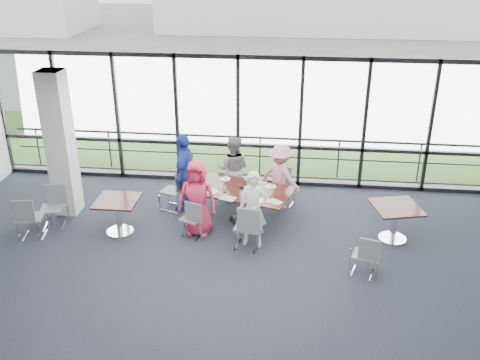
# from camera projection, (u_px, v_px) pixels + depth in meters

# --- Properties ---
(floor) EXTENTS (12.00, 10.00, 0.02)m
(floor) POSITION_uv_depth(u_px,v_px,m) (204.00, 304.00, 9.00)
(floor) COLOR #1E212D
(floor) RESTS_ON ground
(ceiling) EXTENTS (12.00, 10.00, 0.04)m
(ceiling) POSITION_uv_depth(u_px,v_px,m) (197.00, 122.00, 7.68)
(ceiling) COLOR white
(ceiling) RESTS_ON ground
(curtain_wall_back) EXTENTS (12.00, 0.10, 3.20)m
(curtain_wall_back) POSITION_uv_depth(u_px,v_px,m) (238.00, 121.00, 12.87)
(curtain_wall_back) COLOR white
(curtain_wall_back) RESTS_ON ground
(structural_column) EXTENTS (0.50, 0.50, 3.20)m
(structural_column) POSITION_uv_depth(u_px,v_px,m) (60.00, 144.00, 11.43)
(structural_column) COLOR silver
(structural_column) RESTS_ON ground
(apron) EXTENTS (80.00, 70.00, 0.02)m
(apron) POSITION_uv_depth(u_px,v_px,m) (255.00, 122.00, 18.06)
(apron) COLOR slate
(apron) RESTS_ON ground
(grass_strip) EXTENTS (80.00, 5.00, 0.01)m
(grass_strip) POSITION_uv_depth(u_px,v_px,m) (250.00, 141.00, 16.24)
(grass_strip) COLOR #335422
(grass_strip) RESTS_ON ground
(guard_rail) EXTENTS (12.00, 0.06, 0.06)m
(guard_rail) POSITION_uv_depth(u_px,v_px,m) (241.00, 155.00, 13.86)
(guard_rail) COLOR #2D2D33
(guard_rail) RESTS_ON ground
(main_table) EXTENTS (2.34, 1.69, 0.75)m
(main_table) POSITION_uv_depth(u_px,v_px,m) (242.00, 194.00, 11.41)
(main_table) COLOR #33100B
(main_table) RESTS_ON ground
(side_table_left) EXTENTS (0.85, 0.85, 0.75)m
(side_table_left) POSITION_uv_depth(u_px,v_px,m) (117.00, 205.00, 10.95)
(side_table_left) COLOR #33100B
(side_table_left) RESTS_ON ground
(side_table_right) EXTENTS (1.09, 1.09, 0.75)m
(side_table_right) POSITION_uv_depth(u_px,v_px,m) (396.00, 211.00, 10.68)
(side_table_right) COLOR #33100B
(side_table_right) RESTS_ON ground
(diner_near_left) EXTENTS (0.82, 0.56, 1.62)m
(diner_near_left) POSITION_uv_depth(u_px,v_px,m) (197.00, 198.00, 10.84)
(diner_near_left) COLOR #D02948
(diner_near_left) RESTS_ON ground
(diner_near_right) EXTENTS (0.62, 0.48, 1.56)m
(diner_near_right) POSITION_uv_depth(u_px,v_px,m) (253.00, 210.00, 10.44)
(diner_near_right) COLOR silver
(diner_near_right) RESTS_ON ground
(diner_far_left) EXTENTS (0.81, 0.55, 1.58)m
(diner_far_left) POSITION_uv_depth(u_px,v_px,m) (233.00, 169.00, 12.27)
(diner_far_left) COLOR gray
(diner_far_left) RESTS_ON ground
(diner_far_right) EXTENTS (1.09, 0.92, 1.51)m
(diner_far_right) POSITION_uv_depth(u_px,v_px,m) (280.00, 177.00, 11.94)
(diner_far_right) COLOR pink
(diner_far_right) RESTS_ON ground
(diner_end) EXTENTS (0.68, 1.10, 1.78)m
(diner_end) POSITION_uv_depth(u_px,v_px,m) (185.00, 172.00, 11.83)
(diner_end) COLOR #2238A2
(diner_end) RESTS_ON ground
(chair_main_nl) EXTENTS (0.52, 0.52, 0.83)m
(chair_main_nl) POSITION_uv_depth(u_px,v_px,m) (192.00, 218.00, 10.89)
(chair_main_nl) COLOR slate
(chair_main_nl) RESTS_ON ground
(chair_main_nr) EXTENTS (0.54, 0.54, 0.94)m
(chair_main_nr) POSITION_uv_depth(u_px,v_px,m) (247.00, 227.00, 10.45)
(chair_main_nr) COLOR slate
(chair_main_nr) RESTS_ON ground
(chair_main_fl) EXTENTS (0.53, 0.53, 0.82)m
(chair_main_fl) POSITION_uv_depth(u_px,v_px,m) (237.00, 182.00, 12.51)
(chair_main_fl) COLOR slate
(chair_main_fl) RESTS_ON ground
(chair_main_fr) EXTENTS (0.52, 0.52, 0.85)m
(chair_main_fr) POSITION_uv_depth(u_px,v_px,m) (285.00, 187.00, 12.22)
(chair_main_fr) COLOR slate
(chair_main_fr) RESTS_ON ground
(chair_main_end) EXTENTS (0.56, 0.56, 0.90)m
(chair_main_end) POSITION_uv_depth(u_px,v_px,m) (173.00, 191.00, 11.99)
(chair_main_end) COLOR slate
(chair_main_end) RESTS_ON ground
(chair_spare_la) EXTENTS (0.52, 0.52, 0.89)m
(chair_spare_la) POSITION_uv_depth(u_px,v_px,m) (32.00, 217.00, 10.86)
(chair_spare_la) COLOR slate
(chair_spare_la) RESTS_ON ground
(chair_spare_lb) EXTENTS (0.53, 0.53, 0.90)m
(chair_spare_lb) POSITION_uv_depth(u_px,v_px,m) (52.00, 208.00, 11.21)
(chair_spare_lb) COLOR slate
(chair_spare_lb) RESTS_ON ground
(chair_spare_r) EXTENTS (0.49, 0.49, 0.81)m
(chair_spare_r) POSITION_uv_depth(u_px,v_px,m) (364.00, 255.00, 9.64)
(chair_spare_r) COLOR slate
(chair_spare_r) RESTS_ON ground
(plate_nl) EXTENTS (0.27, 0.27, 0.01)m
(plate_nl) POSITION_uv_depth(u_px,v_px,m) (211.00, 192.00, 11.24)
(plate_nl) COLOR white
(plate_nl) RESTS_ON main_table
(plate_nr) EXTENTS (0.25, 0.25, 0.01)m
(plate_nr) POSITION_uv_depth(u_px,v_px,m) (263.00, 200.00, 10.86)
(plate_nr) COLOR white
(plate_nr) RESTS_ON main_table
(plate_fl) EXTENTS (0.24, 0.24, 0.01)m
(plate_fl) POSITION_uv_depth(u_px,v_px,m) (225.00, 179.00, 11.84)
(plate_fl) COLOR white
(plate_fl) RESTS_ON main_table
(plate_fr) EXTENTS (0.24, 0.24, 0.01)m
(plate_fr) POSITION_uv_depth(u_px,v_px,m) (271.00, 187.00, 11.47)
(plate_fr) COLOR white
(plate_fr) RESTS_ON main_table
(plate_end) EXTENTS (0.27, 0.27, 0.01)m
(plate_end) POSITION_uv_depth(u_px,v_px,m) (202.00, 183.00, 11.65)
(plate_end) COLOR white
(plate_end) RESTS_ON main_table
(tumbler_a) EXTENTS (0.08, 0.08, 0.15)m
(tumbler_a) POSITION_uv_depth(u_px,v_px,m) (224.00, 189.00, 11.20)
(tumbler_a) COLOR white
(tumbler_a) RESTS_ON main_table
(tumbler_b) EXTENTS (0.07, 0.07, 0.14)m
(tumbler_b) POSITION_uv_depth(u_px,v_px,m) (253.00, 192.00, 11.08)
(tumbler_b) COLOR white
(tumbler_b) RESTS_ON main_table
(tumbler_c) EXTENTS (0.06, 0.06, 0.13)m
(tumbler_c) POSITION_uv_depth(u_px,v_px,m) (246.00, 182.00, 11.56)
(tumbler_c) COLOR white
(tumbler_c) RESTS_ON main_table
(tumbler_d) EXTENTS (0.08, 0.08, 0.15)m
(tumbler_d) POSITION_uv_depth(u_px,v_px,m) (208.00, 184.00, 11.43)
(tumbler_d) COLOR white
(tumbler_d) RESTS_ON main_table
(menu_a) EXTENTS (0.39, 0.33, 0.00)m
(menu_a) POSITION_uv_depth(u_px,v_px,m) (228.00, 198.00, 10.97)
(menu_a) COLOR beige
(menu_a) RESTS_ON main_table
(menu_b) EXTENTS (0.36, 0.33, 0.00)m
(menu_b) POSITION_uv_depth(u_px,v_px,m) (275.00, 202.00, 10.82)
(menu_b) COLOR beige
(menu_b) RESTS_ON main_table
(menu_c) EXTENTS (0.38, 0.34, 0.00)m
(menu_c) POSITION_uv_depth(u_px,v_px,m) (255.00, 182.00, 11.72)
(menu_c) COLOR beige
(menu_c) RESTS_ON main_table
(condiment_caddy) EXTENTS (0.10, 0.07, 0.04)m
(condiment_caddy) POSITION_uv_depth(u_px,v_px,m) (242.00, 187.00, 11.41)
(condiment_caddy) COLOR black
(condiment_caddy) RESTS_ON main_table
(ketchup_bottle) EXTENTS (0.06, 0.06, 0.18)m
(ketchup_bottle) POSITION_uv_depth(u_px,v_px,m) (245.00, 184.00, 11.40)
(ketchup_bottle) COLOR #A2220D
(ketchup_bottle) RESTS_ON main_table
(green_bottle) EXTENTS (0.05, 0.05, 0.20)m
(green_bottle) POSITION_uv_depth(u_px,v_px,m) (246.00, 184.00, 11.37)
(green_bottle) COLOR #167929
(green_bottle) RESTS_ON main_table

